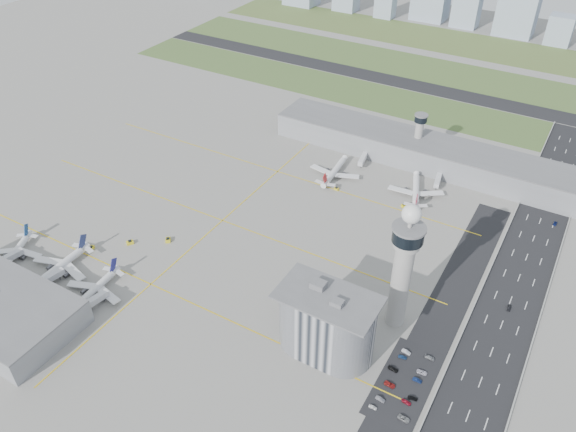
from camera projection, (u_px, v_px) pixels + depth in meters
The scene contains 50 objects.
ground at pixel (253, 276), 279.45m from camera, with size 1000.00×1000.00×0.00m, color #98958E.
grass_strip_0 at pixel (387, 100), 443.18m from camera, with size 480.00×50.00×0.08m, color #445A2A.
grass_strip_1 at pixel (420, 68), 495.07m from camera, with size 480.00×60.00×0.08m, color #4B6931.
grass_strip_2 at pixel (448, 41), 550.42m from camera, with size 480.00×70.00×0.08m, color #4D612E.
runway at pixel (404, 83), 468.77m from camera, with size 480.00×22.00×0.10m, color black.
highway at pixel (484, 372), 232.86m from camera, with size 28.00×500.00×0.10m, color black.
barrier_left at pixel (451, 357), 238.20m from camera, with size 0.60×500.00×1.20m, color #9E9E99.
barrier_right at pixel (519, 385), 226.86m from camera, with size 0.60×500.00×1.20m, color #9E9E99.
landside_road at pixel (418, 364), 236.07m from camera, with size 18.00×260.00×0.08m, color black.
parking_lot at pixel (404, 383), 228.57m from camera, with size 20.00×44.00×0.10m, color black.
taxiway_line_h_0 at pixel (151, 284), 274.89m from camera, with size 260.00×0.60×0.01m, color yellow.
taxiway_line_h_1 at pixel (222, 220), 316.40m from camera, with size 260.00×0.60×0.01m, color yellow.
taxiway_line_h_2 at pixel (277, 172), 357.91m from camera, with size 260.00×0.60×0.01m, color yellow.
taxiway_line_v at pixel (222, 220), 316.40m from camera, with size 0.60×260.00×0.01m, color yellow.
control_tower at pixel (404, 263), 234.88m from camera, with size 14.00×14.00×64.50m.
secondary_tower at pixel (419, 133), 359.84m from camera, with size 8.60×8.60×31.90m.
admin_building at pixel (326, 323), 234.03m from camera, with size 42.00×24.00×33.50m.
terminal_pier at pixel (430, 153), 360.92m from camera, with size 210.00×32.00×15.80m.
airplane_near_a at pixel (13, 250), 288.14m from camera, with size 34.14×29.02×9.56m, color white, non-canonical shape.
airplane_near_b at pixel (58, 264), 278.72m from camera, with size 39.67×33.72×11.11m, color white, non-canonical shape.
airplane_near_c at pixel (92, 288), 265.66m from camera, with size 36.28×30.84×10.16m, color white, non-canonical shape.
airplane_far_a at pixel (335, 168), 351.41m from camera, with size 38.60×32.81×10.81m, color white, non-canonical shape.
airplane_far_b at pixel (417, 186), 334.38m from camera, with size 39.33×33.43×11.01m, color white, non-canonical shape.
jet_bridge_near_1 at pixel (38, 287), 269.16m from camera, with size 14.00×3.00×5.70m, color silver, non-canonical shape.
jet_bridge_near_2 at pixel (83, 310), 257.01m from camera, with size 14.00×3.00×5.70m, color silver, non-canonical shape.
jet_bridge_far_0 at pixel (365, 156), 368.26m from camera, with size 14.00×3.00×5.70m, color silver, non-canonical shape.
jet_bridge_far_1 at pixel (439, 176), 348.01m from camera, with size 14.00×3.00×5.70m, color silver, non-canonical shape.
tug_0 at pixel (71, 257), 290.10m from camera, with size 2.02×2.93×1.71m, color gold, non-canonical shape.
tug_1 at pixel (91, 248), 295.59m from camera, with size 2.39×3.47×2.02m, color yellow, non-canonical shape.
tug_2 at pixel (130, 242), 299.28m from camera, with size 2.49×3.62×2.11m, color yellow, non-canonical shape.
tug_3 at pixel (168, 240), 300.99m from camera, with size 2.52×3.66×2.13m, color gold, non-canonical shape.
tug_4 at pixel (336, 188), 340.84m from camera, with size 1.97×2.86×1.66m, color gold, non-canonical shape.
tug_5 at pixel (404, 206), 326.53m from camera, with size 2.06×3.00×1.74m, color yellow, non-canonical shape.
car_lot_0 at pixel (373, 407), 218.79m from camera, with size 1.37×3.41×1.16m, color white.
car_lot_1 at pixel (380, 399), 221.59m from camera, with size 1.36×3.89×1.28m, color gray.
car_lot_2 at pixel (390, 385), 227.09m from camera, with size 2.14×4.64×1.29m, color maroon.
car_lot_3 at pixel (393, 369), 233.32m from camera, with size 1.80×4.42×1.28m, color black.
car_lot_4 at pixel (403, 357), 238.37m from camera, with size 1.46×3.64×1.24m, color navy.
car_lot_5 at pixel (406, 352), 240.49m from camera, with size 1.38×3.96×1.31m, color silver.
car_lot_6 at pixel (404, 419), 214.61m from camera, with size 2.19×4.74×1.32m, color gray.
car_lot_7 at pixel (406, 402), 220.58m from camera, with size 1.57×3.87×1.12m, color maroon.
car_lot_8 at pixel (413, 398), 221.95m from camera, with size 1.55×3.85×1.31m, color black.
car_lot_9 at pixel (417, 380), 228.82m from camera, with size 1.33×3.81×1.26m, color #112150.
car_lot_10 at pixel (422, 372), 231.98m from camera, with size 2.00×4.33×1.20m, color silver.
car_lot_11 at pixel (430, 358), 238.04m from camera, with size 1.73×4.25×1.23m, color gray.
car_hw_1 at pixel (509, 308), 261.26m from camera, with size 1.33×3.83×1.26m, color black.
car_hw_2 at pixel (555, 224), 313.24m from camera, with size 1.80×3.91×1.09m, color navy.
car_hw_4 at pixel (548, 170), 358.24m from camera, with size 1.38×3.42×1.17m, color #9A9CA9.
skyline_bldg_9 at pixel (520, 3), 547.71m from camera, with size 36.96×29.57×62.11m, color #9EADC1.
skyline_bldg_10 at pixel (560, 30), 534.60m from camera, with size 23.01×18.41×27.75m, color #9EADC1.
Camera 1 is at (119.32, -168.88, 191.19)m, focal length 35.00 mm.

